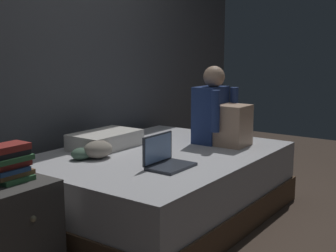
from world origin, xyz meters
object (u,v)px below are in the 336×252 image
Objects in this scene: person_sitting at (220,114)px; book_stack at (10,163)px; laptop at (166,159)px; bed at (159,184)px; pillow at (105,140)px; nightstand at (9,232)px; clothes_pile at (93,151)px.

book_stack is (-1.82, 0.32, -0.08)m from person_sitting.
laptop is at bearing -22.44° from book_stack.
person_sitting reaches higher than bed.
laptop reaches higher than pillow.
bed is 6.25× the size of laptop.
bed is 0.57m from pillow.
person_sitting is (1.85, -0.32, 0.48)m from nightstand.
person_sitting is at bearing -27.47° from clothes_pile.
clothes_pile reaches higher than nightstand.
person_sitting is 0.90m from laptop.
person_sitting is (0.55, -0.23, 0.51)m from bed.
pillow is (-0.13, 0.45, 0.33)m from bed.
pillow reaches higher than bed.
nightstand is 1.81× the size of laptop.
clothes_pile is at bearing 152.53° from person_sitting.
nightstand is at bearing -163.04° from pillow.
nightstand is 0.40m from book_stack.
nightstand is 1.03× the size of pillow.
book_stack reaches higher than nightstand.
laptop is at bearing -175.37° from person_sitting.
bed is 1.30m from nightstand.
bed is 1.35m from book_stack.
person_sitting is 0.98m from pillow.
pillow is 1.86× the size of clothes_pile.
person_sitting is 1.13m from clothes_pile.
book_stack reaches higher than bed.
laptop reaches higher than clothes_pile.
pillow is at bearing 75.25° from laptop.
laptop is (0.97, -0.39, 0.28)m from nightstand.
nightstand is at bearing -167.50° from clothes_pile.
book_stack reaches higher than laptop.
pillow is 0.35m from clothes_pile.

